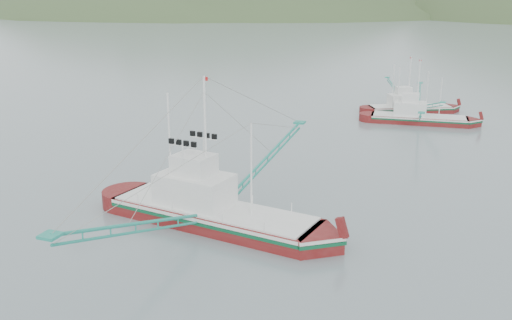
% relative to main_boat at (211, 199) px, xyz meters
% --- Properties ---
extents(ground, '(1200.00, 1200.00, 0.00)m').
position_rel_main_boat_xyz_m(ground, '(0.99, 0.94, -2.00)').
color(ground, slate).
rests_on(ground, ground).
extents(main_boat, '(16.84, 29.44, 12.00)m').
position_rel_main_boat_xyz_m(main_boat, '(0.00, 0.00, 0.00)').
color(main_boat, '#5F0E0E').
rests_on(main_boat, ground).
extents(bg_boat_far, '(12.71, 19.90, 8.58)m').
position_rel_main_boat_xyz_m(bg_boat_far, '(9.48, 47.09, -0.23)').
color(bg_boat_far, '#5F0E0E').
rests_on(bg_boat_far, ground).
extents(bg_boat_right, '(12.57, 22.26, 9.03)m').
position_rel_main_boat_xyz_m(bg_boat_right, '(11.21, 40.41, -0.73)').
color(bg_boat_right, '#5F0E0E').
rests_on(bg_boat_right, ground).
extents(headland_left, '(448.00, 308.00, 210.00)m').
position_rel_main_boat_xyz_m(headland_left, '(-179.01, 360.94, -2.00)').
color(headland_left, '#384D27').
rests_on(headland_left, ground).
extents(ridge_distant, '(960.00, 400.00, 240.00)m').
position_rel_main_boat_xyz_m(ridge_distant, '(30.99, 560.94, -2.00)').
color(ridge_distant, slate).
rests_on(ridge_distant, ground).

